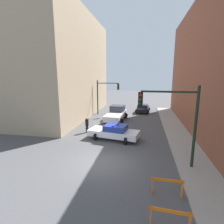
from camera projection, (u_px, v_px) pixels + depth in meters
ground_plane at (101, 163)px, 12.00m from camera, size 120.00×120.00×0.00m
sidewalk_right at (198, 171)px, 10.85m from camera, size 2.40×44.00×0.12m
building_corner_left at (46, 67)px, 26.20m from camera, size 14.00×20.00×14.37m
traffic_light_near at (176, 114)px, 10.84m from camera, size 3.64×0.35×5.20m
traffic_light_far at (105, 92)px, 26.48m from camera, size 3.44×0.35×5.20m
police_car at (114, 132)px, 16.38m from camera, size 4.96×2.89×1.52m
white_truck at (116, 114)px, 23.33m from camera, size 2.85×5.51×1.90m
parked_car_near at (143, 108)px, 28.68m from camera, size 2.48×4.42×1.31m
pedestrian_crossing at (87, 125)px, 18.31m from camera, size 0.47×0.47×1.66m
barrier_front at (170, 216)px, 6.66m from camera, size 1.60×0.25×0.90m
barrier_mid at (167, 184)px, 8.63m from camera, size 1.60×0.19×0.90m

